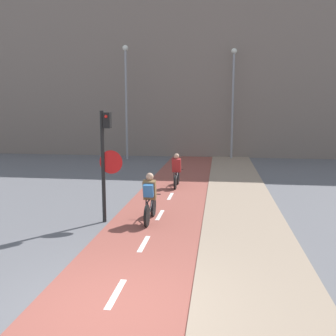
{
  "coord_description": "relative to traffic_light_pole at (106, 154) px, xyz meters",
  "views": [
    {
      "loc": [
        1.77,
        -5.54,
        3.3
      ],
      "look_at": [
        0.0,
        7.34,
        1.2
      ],
      "focal_mm": 40.0,
      "sensor_mm": 36.0,
      "label": 1
    }
  ],
  "objects": [
    {
      "name": "ground_plane",
      "position": [
        1.43,
        -4.66,
        -1.99
      ],
      "size": [
        120.0,
        120.0,
        0.0
      ],
      "primitive_type": "plane",
      "color": "#5B5B60"
    },
    {
      "name": "bike_lane",
      "position": [
        1.43,
        -4.66,
        -1.98
      ],
      "size": [
        2.69,
        60.0,
        0.02
      ],
      "color": "brown",
      "rests_on": "ground_plane"
    },
    {
      "name": "sidewalk_strip",
      "position": [
        3.97,
        -4.66,
        -1.97
      ],
      "size": [
        2.4,
        60.0,
        0.05
      ],
      "color": "gray",
      "rests_on": "ground_plane"
    },
    {
      "name": "building_row_background",
      "position": [
        1.43,
        17.47,
        3.87
      ],
      "size": [
        60.0,
        5.2,
        11.71
      ],
      "color": "slate",
      "rests_on": "ground_plane"
    },
    {
      "name": "traffic_light_pole",
      "position": [
        0.0,
        0.0,
        0.0
      ],
      "size": [
        0.67,
        0.25,
        3.22
      ],
      "color": "black",
      "rests_on": "ground_plane"
    },
    {
      "name": "street_lamp_far",
      "position": [
        -2.69,
        13.24,
        2.34
      ],
      "size": [
        0.36,
        0.36,
        7.13
      ],
      "color": "gray",
      "rests_on": "ground_plane"
    },
    {
      "name": "street_lamp_sidewalk",
      "position": [
        4.0,
        14.35,
        2.26
      ],
      "size": [
        0.36,
        0.36,
        6.98
      ],
      "color": "gray",
      "rests_on": "ground_plane"
    },
    {
      "name": "cyclist_near",
      "position": [
        1.24,
        0.16,
        -1.29
      ],
      "size": [
        0.46,
        1.66,
        1.45
      ],
      "color": "black",
      "rests_on": "ground_plane"
    },
    {
      "name": "cyclist_far",
      "position": [
        1.45,
        5.1,
        -1.34
      ],
      "size": [
        0.46,
        1.58,
        1.42
      ],
      "color": "black",
      "rests_on": "ground_plane"
    }
  ]
}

